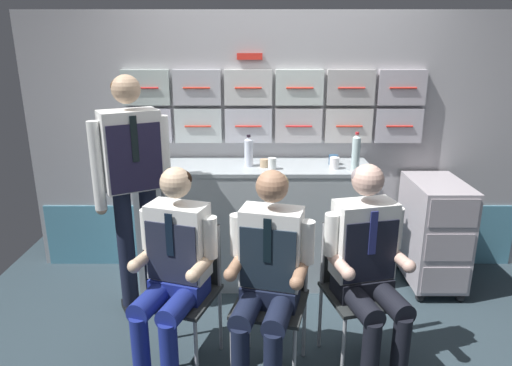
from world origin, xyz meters
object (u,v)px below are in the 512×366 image
(folding_chair_left, at_px, (185,277))
(coffee_cup_white, at_px, (262,163))
(folding_chair_center, at_px, (272,283))
(water_bottle_tall, at_px, (354,153))
(folding_chair_right, at_px, (353,275))
(crew_member_center, at_px, (266,273))
(service_trolley, at_px, (431,230))
(crew_member_left, at_px, (171,266))
(crew_member_right, at_px, (367,263))
(crew_member_standing, at_px, (131,176))

(folding_chair_left, distance_m, coffee_cup_white, 1.14)
(folding_chair_center, height_order, water_bottle_tall, water_bottle_tall)
(folding_chair_right, bearing_deg, crew_member_center, -154.93)
(service_trolley, relative_size, crew_member_center, 0.70)
(service_trolley, height_order, crew_member_left, crew_member_left)
(folding_chair_center, bearing_deg, service_trolley, 35.95)
(folding_chair_right, bearing_deg, crew_member_right, -76.35)
(folding_chair_left, distance_m, crew_member_left, 0.22)
(crew_member_left, xyz_separation_m, crew_member_right, (1.12, 0.01, 0.01))
(folding_chair_left, relative_size, crew_member_center, 0.69)
(crew_member_left, height_order, folding_chair_right, crew_member_left)
(service_trolley, height_order, crew_member_right, crew_member_right)
(crew_member_left, relative_size, water_bottle_tall, 4.21)
(crew_member_left, distance_m, coffee_cup_white, 1.24)
(crew_member_right, xyz_separation_m, coffee_cup_white, (-0.58, 1.05, 0.32))
(crew_member_center, bearing_deg, crew_member_left, 171.34)
(crew_member_right, distance_m, coffee_cup_white, 1.25)
(crew_member_center, bearing_deg, folding_chair_right, 25.07)
(crew_member_center, relative_size, coffee_cup_white, 18.93)
(service_trolley, distance_m, coffee_cup_white, 1.46)
(service_trolley, distance_m, crew_member_center, 1.76)
(crew_member_center, xyz_separation_m, coffee_cup_white, (-0.00, 1.15, 0.32))
(folding_chair_center, xyz_separation_m, crew_member_standing, (-0.95, 0.60, 0.49))
(coffee_cup_white, bearing_deg, crew_member_left, -116.78)
(coffee_cup_white, bearing_deg, crew_member_right, -61.03)
(crew_member_center, xyz_separation_m, crew_member_standing, (-0.91, 0.75, 0.33))
(crew_member_left, distance_m, crew_member_standing, 0.84)
(crew_member_center, height_order, water_bottle_tall, water_bottle_tall)
(service_trolley, bearing_deg, crew_member_right, -127.24)
(folding_chair_left, relative_size, folding_chair_right, 1.00)
(service_trolley, xyz_separation_m, water_bottle_tall, (-0.68, -0.09, 0.66))
(folding_chair_center, height_order, coffee_cup_white, coffee_cup_white)
(folding_chair_center, bearing_deg, folding_chair_left, 171.43)
(folding_chair_left, distance_m, crew_member_standing, 0.83)
(folding_chair_center, relative_size, coffee_cup_white, 13.02)
(water_bottle_tall, bearing_deg, folding_chair_right, -99.53)
(service_trolley, distance_m, crew_member_left, 2.16)
(service_trolley, height_order, folding_chair_left, service_trolley)
(crew_member_center, xyz_separation_m, crew_member_right, (0.58, 0.10, 0.01))
(water_bottle_tall, height_order, coffee_cup_white, water_bottle_tall)
(service_trolley, distance_m, crew_member_standing, 2.36)
(folding_chair_center, relative_size, crew_member_right, 0.68)
(service_trolley, bearing_deg, coffee_cup_white, 178.29)
(coffee_cup_white, bearing_deg, folding_chair_center, -87.55)
(folding_chair_center, distance_m, coffee_cup_white, 1.10)
(crew_member_right, xyz_separation_m, water_bottle_tall, (0.09, 0.93, 0.43))
(crew_member_right, relative_size, water_bottle_tall, 4.25)
(crew_member_standing, distance_m, coffee_cup_white, 0.99)
(crew_member_left, relative_size, crew_member_standing, 0.73)
(crew_member_standing, height_order, coffee_cup_white, crew_member_standing)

